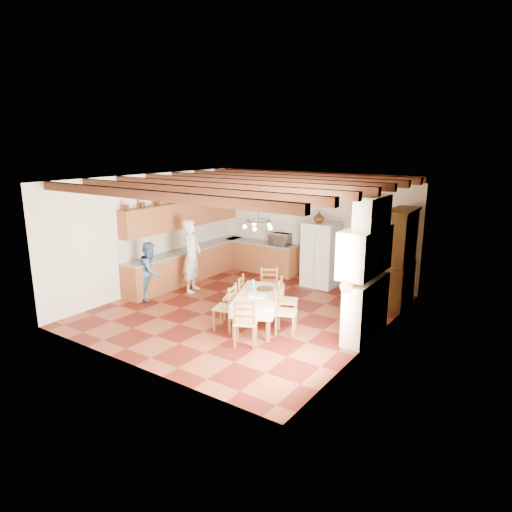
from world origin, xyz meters
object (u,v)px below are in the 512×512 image
Objects in this scene: hutch at (400,258)px; chair_right_far at (288,300)px; person_woman_red at (361,284)px; person_man at (192,256)px; chair_left_near at (225,307)px; chair_end_far at (269,289)px; chair_right_near at (286,311)px; chair_end_near at (245,321)px; person_woman_blue at (151,271)px; dining_table at (258,297)px; chair_left_far at (234,296)px; refrigerator at (321,255)px; microwave at (280,239)px.

hutch reaches higher than chair_right_far.
person_man is at bearing -75.83° from person_woman_red.
chair_left_near is 1.49m from chair_end_far.
hutch is at bearing -46.59° from chair_right_near.
chair_end_near is (-1.68, -3.80, -0.67)m from hutch.
person_woman_blue is (-3.46, 0.82, 0.24)m from chair_end_near.
chair_left_far is (-0.72, 0.10, -0.16)m from dining_table.
hutch is 1.25× the size of dining_table.
chair_right_near is 0.51× the size of person_man.
refrigerator is at bearing 51.63° from chair_end_far.
chair_right_far is (-1.62, -2.32, -0.67)m from hutch.
chair_end_far is (0.36, 0.87, 0.00)m from chair_left_far.
dining_table is 1.91× the size of chair_end_far.
person_man reaches higher than chair_right_near.
chair_end_near is 1.66× the size of microwave.
hutch reaches higher than chair_end_far.
person_woman_red is (1.95, 0.65, 0.30)m from chair_end_far.
chair_left_far is 1.00× the size of chair_end_near.
chair_left_far is at bearing 172.14° from dining_table.
chair_end_far is 2.08m from person_woman_red.
chair_right_far is (-0.31, 0.60, 0.00)m from chair_right_near.
chair_left_near is 1.00× the size of chair_end_far.
microwave is (-2.02, 2.93, 0.58)m from chair_right_far.
chair_end_far is at bearing 38.38° from chair_right_far.
chair_right_near and chair_end_far have the same top height.
chair_right_far and chair_end_far have the same top height.
hutch is at bearing 4.88° from chair_end_far.
microwave is (-1.29, 2.54, 0.58)m from chair_end_far.
refrigerator reaches higher than chair_end_near.
person_man is (-4.71, -1.96, -0.21)m from hutch.
refrigerator is at bearing -69.66° from person_man.
person_woman_blue is at bearing 135.39° from person_man.
microwave reaches higher than chair_right_near.
refrigerator is 0.91× the size of person_man.
hutch is at bearing -58.65° from chair_right_far.
chair_left_near is 1.00× the size of chair_right_near.
person_woman_red is at bearing -143.84° from chair_end_near.
person_woman_red is at bearing -73.04° from chair_right_far.
chair_right_near is at bearing -176.33° from chair_right_far.
chair_right_far is 1.48m from chair_end_near.
dining_table is at bearing -65.21° from microwave.
chair_left_far is 1.00× the size of chair_right_near.
person_woman_red reaches higher than chair_left_near.
chair_right_far is (0.58, -2.67, -0.38)m from refrigerator.
microwave reaches higher than dining_table.
dining_table is 1.91× the size of chair_right_far.
hutch is 4.28m from chair_left_near.
microwave reaches higher than chair_left_far.
dining_table is 0.75m from chair_left_far.
chair_left_near is 2.71m from person_woman_blue.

